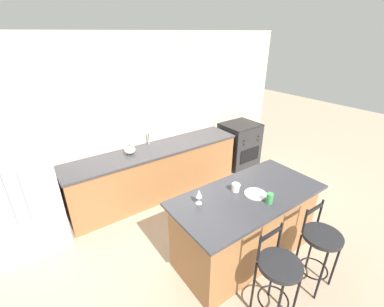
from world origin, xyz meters
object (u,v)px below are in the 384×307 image
(bar_stool_far, at_px, (320,244))
(wine_glass, at_px, (199,194))
(refrigerator, at_px, (16,189))
(pumpkin_decoration, at_px, (130,150))
(tumbler_cup, at_px, (270,198))
(dinner_plate, at_px, (255,194))
(coffee_mug, at_px, (236,187))
(oven_range, at_px, (239,145))
(bar_stool_near, at_px, (278,273))

(bar_stool_far, xyz_separation_m, wine_glass, (-0.93, 0.96, 0.48))
(refrigerator, height_order, pumpkin_decoration, refrigerator)
(bar_stool_far, xyz_separation_m, tumbler_cup, (-0.28, 0.52, 0.42))
(dinner_plate, bearing_deg, coffee_mug, 127.15)
(refrigerator, relative_size, wine_glass, 9.94)
(oven_range, xyz_separation_m, bar_stool_near, (-2.09, -2.63, 0.12))
(coffee_mug, bearing_deg, refrigerator, 141.83)
(oven_range, bearing_deg, wine_glass, -144.07)
(bar_stool_far, distance_m, pumpkin_decoration, 2.92)
(refrigerator, distance_m, oven_range, 4.02)
(dinner_plate, height_order, wine_glass, wine_glass)
(refrigerator, distance_m, tumbler_cup, 3.12)
(bar_stool_near, xyz_separation_m, coffee_mug, (0.26, 0.88, 0.41))
(wine_glass, bearing_deg, bar_stool_far, -45.91)
(oven_range, height_order, bar_stool_near, bar_stool_near)
(wine_glass, bearing_deg, coffee_mug, -6.23)
(tumbler_cup, bearing_deg, oven_range, 51.69)
(wine_glass, relative_size, tumbler_cup, 1.45)
(coffee_mug, xyz_separation_m, tumbler_cup, (0.14, -0.39, 0.01))
(wine_glass, height_order, pumpkin_decoration, wine_glass)
(dinner_plate, xyz_separation_m, pumpkin_decoration, (-0.73, 1.99, 0.01))
(bar_stool_near, bearing_deg, dinner_plate, 60.06)
(oven_range, relative_size, wine_glass, 5.32)
(wine_glass, distance_m, pumpkin_decoration, 1.75)
(refrigerator, bearing_deg, coffee_mug, -38.17)
(bar_stool_far, bearing_deg, wine_glass, 134.09)
(coffee_mug, xyz_separation_m, pumpkin_decoration, (-0.59, 1.80, -0.03))
(bar_stool_far, distance_m, coffee_mug, 1.08)
(bar_stool_far, bearing_deg, refrigerator, 134.79)
(refrigerator, bearing_deg, pumpkin_decoration, 3.64)
(bar_stool_near, xyz_separation_m, tumbler_cup, (0.40, 0.49, 0.42))
(refrigerator, relative_size, oven_range, 1.87)
(wine_glass, bearing_deg, dinner_plate, -20.50)
(refrigerator, relative_size, dinner_plate, 6.75)
(bar_stool_near, relative_size, pumpkin_decoration, 5.76)
(wine_glass, height_order, tumbler_cup, wine_glass)
(dinner_plate, bearing_deg, pumpkin_decoration, 110.13)
(coffee_mug, height_order, pumpkin_decoration, pumpkin_decoration)
(wine_glass, xyz_separation_m, pumpkin_decoration, (-0.08, 1.75, -0.10))
(bar_stool_far, xyz_separation_m, dinner_plate, (-0.28, 0.72, 0.36))
(bar_stool_far, relative_size, wine_glass, 5.77)
(refrigerator, distance_m, bar_stool_near, 3.23)
(dinner_plate, bearing_deg, tumbler_cup, -90.66)
(oven_range, distance_m, bar_stool_far, 3.01)
(refrigerator, distance_m, wine_glass, 2.35)
(oven_range, xyz_separation_m, bar_stool_far, (-1.41, -2.65, 0.12))
(bar_stool_near, distance_m, pumpkin_decoration, 2.73)
(refrigerator, xyz_separation_m, tumbler_cup, (2.31, -2.09, 0.12))
(bar_stool_far, height_order, wine_glass, wine_glass)
(refrigerator, bearing_deg, dinner_plate, -39.32)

